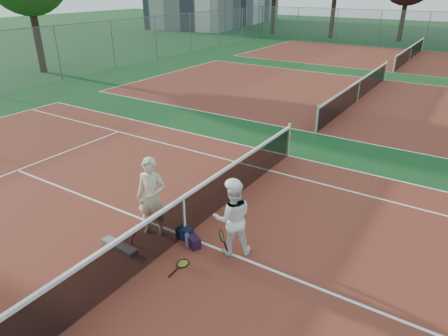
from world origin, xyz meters
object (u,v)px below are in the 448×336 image
(water_bottle, at_px, (187,240))
(sports_bag_purple, at_px, (194,242))
(racket_red, at_px, (138,234))
(racket_spare, at_px, (183,264))
(player_a, at_px, (152,197))
(sports_bag_navy, at_px, (185,233))
(racket_black_held, at_px, (222,242))
(player_b, at_px, (233,218))
(net_main, at_px, (184,217))

(water_bottle, bearing_deg, sports_bag_purple, 21.17)
(racket_red, distance_m, racket_spare, 1.23)
(player_a, relative_size, racket_spare, 3.03)
(sports_bag_navy, bearing_deg, racket_red, -132.55)
(sports_bag_navy, relative_size, water_bottle, 1.11)
(player_a, distance_m, racket_spare, 1.64)
(racket_red, relative_size, racket_black_held, 0.97)
(racket_spare, height_order, water_bottle, water_bottle)
(player_a, distance_m, racket_red, 0.85)
(racket_black_held, relative_size, water_bottle, 1.93)
(player_b, xyz_separation_m, water_bottle, (-0.92, -0.36, -0.67))
(player_b, bearing_deg, sports_bag_purple, -14.88)
(racket_black_held, bearing_deg, water_bottle, -12.64)
(sports_bag_navy, height_order, sports_bag_purple, sports_bag_navy)
(net_main, relative_size, sports_bag_purple, 36.77)
(player_a, bearing_deg, net_main, -2.88)
(racket_spare, bearing_deg, racket_red, 87.85)
(sports_bag_purple, bearing_deg, player_b, 21.66)
(player_b, xyz_separation_m, racket_spare, (-0.62, -0.90, -0.80))
(racket_black_held, bearing_deg, sports_bag_purple, -14.77)
(sports_bag_purple, bearing_deg, racket_black_held, 10.23)
(net_main, xyz_separation_m, racket_black_held, (1.05, -0.10, -0.22))
(net_main, xyz_separation_m, racket_red, (-0.63, -0.81, -0.23))
(player_a, distance_m, racket_black_held, 1.84)
(water_bottle, bearing_deg, racket_black_held, 12.36)
(racket_red, bearing_deg, racket_spare, -15.65)
(sports_bag_navy, bearing_deg, racket_spare, -54.97)
(racket_spare, distance_m, water_bottle, 0.63)
(player_b, bearing_deg, net_main, -31.86)
(sports_bag_navy, xyz_separation_m, sports_bag_purple, (0.36, -0.14, -0.01))
(net_main, xyz_separation_m, player_a, (-0.68, -0.24, 0.40))
(player_a, xyz_separation_m, racket_black_held, (1.73, 0.14, -0.62))
(player_a, relative_size, sports_bag_navy, 5.46)
(net_main, distance_m, sports_bag_purple, 0.61)
(racket_black_held, relative_size, sports_bag_purple, 1.94)
(water_bottle, bearing_deg, racket_spare, -60.77)
(net_main, height_order, racket_black_held, net_main)
(player_b, relative_size, racket_black_held, 2.82)
(racket_spare, distance_m, sports_bag_navy, 0.91)
(net_main, bearing_deg, racket_black_held, -5.22)
(racket_black_held, xyz_separation_m, water_bottle, (-0.78, -0.17, -0.14))
(racket_spare, height_order, sports_bag_purple, sports_bag_purple)
(player_b, relative_size, sports_bag_navy, 4.91)
(player_a, distance_m, sports_bag_navy, 1.08)
(player_b, bearing_deg, sports_bag_navy, -28.31)
(racket_red, relative_size, racket_spare, 0.94)
(racket_black_held, xyz_separation_m, racket_spare, (-0.47, -0.71, -0.27))
(player_a, distance_m, sports_bag_purple, 1.35)
(player_a, bearing_deg, sports_bag_navy, -9.03)
(net_main, distance_m, player_a, 0.82)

